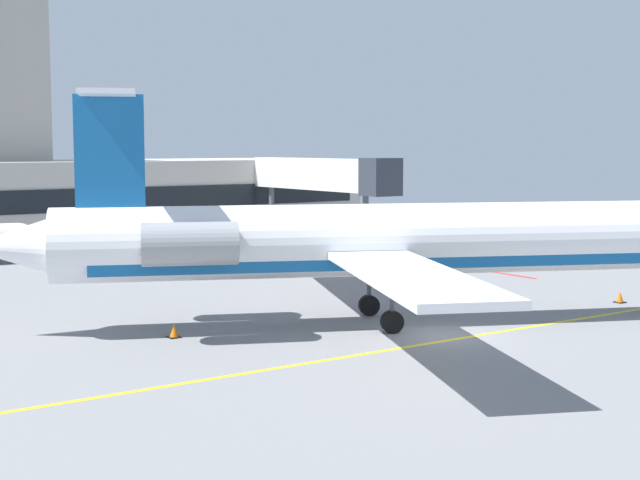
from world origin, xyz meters
TOP-DOWN VIEW (x-y plane):
  - ground at (0.00, 0.00)m, footprint 120.00×120.00m
  - jet_bridge_east at (16.25, 30.86)m, footprint 2.40×16.87m
  - regional_jet at (0.27, 2.90)m, footprint 33.05×26.03m
  - baggage_tug at (15.81, 28.45)m, footprint 3.00×3.93m
  - pushback_tractor at (0.68, 26.89)m, footprint 4.07×2.09m
  - belt_loader at (9.97, 13.78)m, footprint 3.66×2.38m
  - safety_cone_alpha at (-8.71, 5.64)m, footprint 0.47×0.47m
  - safety_cone_bravo at (12.01, 0.84)m, footprint 0.47×0.47m

SIDE VIEW (x-z plane):
  - ground at x=0.00m, z-range -0.10..0.00m
  - safety_cone_alpha at x=-8.71m, z-range -0.03..0.52m
  - safety_cone_bravo at x=12.01m, z-range -0.03..0.52m
  - belt_loader at x=9.97m, z-range -0.07..1.74m
  - pushback_tractor at x=0.68m, z-range -0.07..1.89m
  - baggage_tug at x=15.81m, z-range -0.09..2.02m
  - regional_jet at x=0.27m, z-range -1.24..8.18m
  - jet_bridge_east at x=16.25m, z-range 1.85..8.35m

